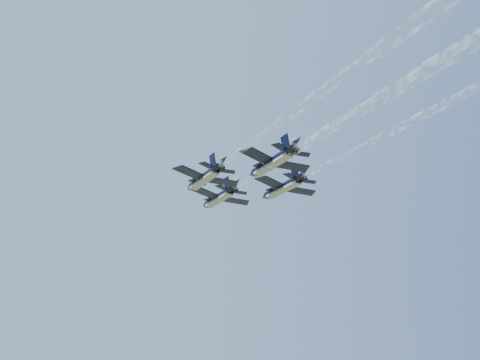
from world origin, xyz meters
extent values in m
cylinder|color=black|center=(-5.76, 12.04, 98.83)|extent=(4.24, 13.57, 1.94)
cone|color=black|center=(-7.15, 19.95, 98.83)|extent=(2.37, 2.93, 1.94)
ellipsoid|color=black|center=(-6.28, 15.44, 99.38)|extent=(1.50, 2.59, 0.96)
cube|color=gray|center=(-5.85, 12.02, 98.18)|extent=(3.63, 12.15, 0.66)
cube|color=black|center=(-9.00, 10.65, 99.20)|extent=(6.69, 5.61, 0.98)
cube|color=#F6EC0C|center=(-9.28, 12.34, 99.30)|extent=(5.18, 2.98, 1.00)
cube|color=black|center=(-2.27, 11.83, 98.26)|extent=(6.25, 4.03, 0.98)
cube|color=#F6EC0C|center=(-2.56, 13.53, 98.36)|extent=(5.67, 1.15, 1.00)
cube|color=black|center=(-6.73, 5.35, 99.12)|extent=(3.09, 2.77, 0.50)
cube|color=black|center=(-2.58, 6.08, 98.54)|extent=(2.91, 2.13, 0.50)
cube|color=black|center=(-5.43, 6.30, 100.35)|extent=(1.00, 2.30, 2.62)
cube|color=black|center=(-3.74, 6.60, 100.12)|extent=(1.66, 2.42, 2.44)
cylinder|color=black|center=(-4.99, 4.94, 98.79)|extent=(1.45, 1.42, 1.26)
cylinder|color=black|center=(-4.10, 5.09, 98.67)|extent=(1.45, 1.42, 1.26)
cylinder|color=black|center=(-11.47, -0.08, 98.83)|extent=(4.24, 13.57, 1.94)
cone|color=black|center=(-12.86, 7.84, 98.83)|extent=(2.37, 2.93, 1.94)
ellipsoid|color=black|center=(-11.99, 3.33, 99.38)|extent=(1.50, 2.59, 0.96)
cube|color=gray|center=(-11.56, -0.09, 98.18)|extent=(3.63, 12.15, 0.66)
cube|color=black|center=(-14.71, -1.47, 99.20)|extent=(6.69, 5.61, 0.98)
cube|color=#F6EC0C|center=(-14.99, 0.23, 99.30)|extent=(5.18, 2.98, 1.00)
cube|color=black|center=(-7.98, -0.29, 98.26)|extent=(6.25, 4.03, 0.98)
cube|color=#F6EC0C|center=(-8.26, 1.41, 98.36)|extent=(5.67, 1.15, 1.00)
cube|color=black|center=(-12.44, -6.76, 99.12)|extent=(3.09, 2.77, 0.50)
cube|color=black|center=(-8.28, -6.03, 98.54)|extent=(2.91, 2.13, 0.50)
cube|color=black|center=(-11.13, -5.81, 100.35)|extent=(1.00, 2.30, 2.62)
cube|color=black|center=(-9.45, -5.52, 100.12)|extent=(1.66, 2.42, 2.44)
cylinder|color=black|center=(-10.70, -7.18, 98.79)|extent=(1.45, 1.42, 1.26)
cylinder|color=black|center=(-9.81, -7.02, 98.67)|extent=(1.45, 1.42, 1.26)
cylinder|color=black|center=(5.18, 1.55, 98.83)|extent=(4.24, 13.57, 1.94)
cone|color=black|center=(3.78, 9.47, 98.83)|extent=(2.37, 2.93, 1.94)
ellipsoid|color=black|center=(4.65, 4.96, 99.38)|extent=(1.50, 2.59, 0.96)
cube|color=gray|center=(5.09, 1.53, 98.18)|extent=(3.63, 12.15, 0.66)
cube|color=black|center=(1.94, 0.16, 99.20)|extent=(6.69, 5.61, 0.98)
cube|color=#F6EC0C|center=(1.65, 1.86, 99.30)|extent=(5.18, 2.98, 1.00)
cube|color=black|center=(8.67, 1.34, 98.26)|extent=(6.25, 4.03, 0.98)
cube|color=#F6EC0C|center=(8.38, 3.04, 98.36)|extent=(5.67, 1.15, 1.00)
cube|color=black|center=(4.21, -5.14, 99.12)|extent=(3.09, 2.77, 0.50)
cube|color=black|center=(8.36, -4.41, 98.54)|extent=(2.91, 2.13, 0.50)
cube|color=black|center=(5.51, -4.19, 100.35)|extent=(1.00, 2.30, 2.62)
cube|color=black|center=(7.19, -3.89, 100.12)|extent=(1.66, 2.42, 2.44)
cylinder|color=black|center=(5.95, -5.55, 98.79)|extent=(1.45, 1.42, 1.26)
cylinder|color=black|center=(6.84, -5.39, 98.67)|extent=(1.45, 1.42, 1.26)
cylinder|color=black|center=(-1.60, -11.85, 98.83)|extent=(4.24, 13.57, 1.94)
cone|color=black|center=(-2.99, -3.94, 98.83)|extent=(2.37, 2.93, 1.94)
ellipsoid|color=black|center=(-2.13, -8.45, 99.38)|extent=(1.50, 2.59, 0.96)
cube|color=gray|center=(-1.69, -11.87, 98.18)|extent=(3.63, 12.15, 0.66)
cube|color=black|center=(-4.84, -13.24, 99.20)|extent=(6.69, 5.61, 0.98)
cube|color=#F6EC0C|center=(-5.12, -11.55, 99.30)|extent=(5.18, 2.98, 1.00)
cube|color=black|center=(1.89, -12.06, 98.26)|extent=(6.25, 4.03, 0.98)
cube|color=#F6EC0C|center=(1.60, -10.36, 98.36)|extent=(5.67, 1.15, 1.00)
cube|color=black|center=(-2.57, -18.54, 99.12)|extent=(3.09, 2.77, 0.50)
cube|color=black|center=(1.58, -17.81, 98.54)|extent=(2.91, 2.13, 0.50)
cube|color=black|center=(-1.27, -17.59, 100.35)|extent=(1.00, 2.30, 2.62)
cube|color=black|center=(0.42, -17.29, 100.12)|extent=(1.66, 2.42, 2.44)
cylinder|color=black|center=(-0.83, -18.95, 98.79)|extent=(1.45, 1.42, 1.26)
cylinder|color=black|center=(0.06, -18.80, 98.67)|extent=(1.45, 1.42, 1.26)
cylinder|color=white|center=(-2.61, -5.88, 98.83)|extent=(5.00, 22.88, 1.03)
cylinder|color=white|center=(1.15, -27.30, 98.83)|extent=(5.38, 22.95, 1.42)
cylinder|color=white|center=(4.91, -48.72, 98.83)|extent=(5.83, 23.03, 1.87)
cylinder|color=white|center=(-8.32, -18.00, 98.83)|extent=(5.00, 22.88, 1.03)
cylinder|color=white|center=(-4.56, -39.42, 98.83)|extent=(5.38, 22.95, 1.42)
cylinder|color=white|center=(8.32, -16.37, 98.83)|extent=(5.00, 22.88, 1.03)
cylinder|color=white|center=(12.09, -37.79, 98.83)|extent=(5.38, 22.95, 1.42)
cylinder|color=white|center=(1.55, -29.77, 98.83)|extent=(5.00, 22.88, 1.03)
cylinder|color=white|center=(5.31, -51.19, 98.83)|extent=(5.38, 22.95, 1.42)
camera|label=1|loc=(-30.43, -95.72, 65.77)|focal=40.00mm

